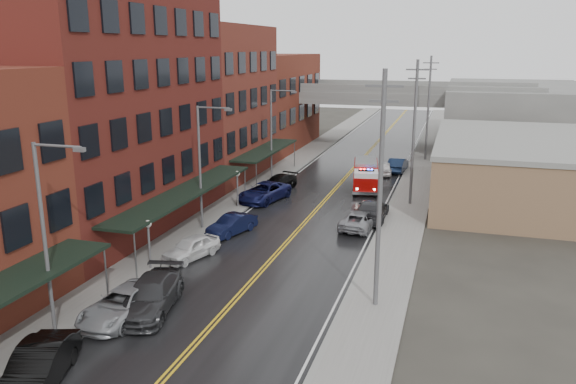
# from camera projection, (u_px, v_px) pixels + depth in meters

# --- Properties ---
(road) EXTENTS (11.00, 160.00, 0.02)m
(road) POSITION_uv_depth(u_px,v_px,m) (313.00, 214.00, 44.77)
(road) COLOR black
(road) RESTS_ON ground
(sidewalk_left) EXTENTS (3.00, 160.00, 0.15)m
(sidewalk_left) POSITION_uv_depth(u_px,v_px,m) (228.00, 206.00, 46.81)
(sidewalk_left) COLOR slate
(sidewalk_left) RESTS_ON ground
(sidewalk_right) EXTENTS (3.00, 160.00, 0.15)m
(sidewalk_right) POSITION_uv_depth(u_px,v_px,m) (405.00, 221.00, 42.70)
(sidewalk_right) COLOR slate
(sidewalk_right) RESTS_ON ground
(curb_left) EXTENTS (0.30, 160.00, 0.15)m
(curb_left) POSITION_uv_depth(u_px,v_px,m) (246.00, 208.00, 46.35)
(curb_left) COLOR gray
(curb_left) RESTS_ON ground
(curb_right) EXTENTS (0.30, 160.00, 0.15)m
(curb_right) POSITION_uv_depth(u_px,v_px,m) (384.00, 219.00, 43.17)
(curb_right) COLOR gray
(curb_right) RESTS_ON ground
(brick_building_b) EXTENTS (9.00, 20.00, 18.00)m
(brick_building_b) POSITION_uv_depth(u_px,v_px,m) (108.00, 104.00, 39.77)
(brick_building_b) COLOR #511615
(brick_building_b) RESTS_ON ground
(brick_building_c) EXTENTS (9.00, 15.00, 15.00)m
(brick_building_c) POSITION_uv_depth(u_px,v_px,m) (211.00, 103.00, 56.36)
(brick_building_c) COLOR maroon
(brick_building_c) RESTS_ON ground
(brick_building_far) EXTENTS (9.00, 20.00, 12.00)m
(brick_building_far) POSITION_uv_depth(u_px,v_px,m) (268.00, 102.00, 72.94)
(brick_building_far) COLOR brown
(brick_building_far) RESTS_ON ground
(tan_building) EXTENTS (14.00, 22.00, 5.00)m
(tan_building) POSITION_uv_depth(u_px,v_px,m) (519.00, 170.00, 48.91)
(tan_building) COLOR #91714E
(tan_building) RESTS_ON ground
(right_far_block) EXTENTS (18.00, 30.00, 8.00)m
(right_far_block) POSITION_uv_depth(u_px,v_px,m) (516.00, 115.00, 75.75)
(right_far_block) COLOR slate
(right_far_block) RESTS_ON ground
(awning_1) EXTENTS (2.60, 18.00, 3.09)m
(awning_1) POSITION_uv_depth(u_px,v_px,m) (186.00, 192.00, 39.65)
(awning_1) COLOR black
(awning_1) RESTS_ON ground
(awning_2) EXTENTS (2.60, 13.00, 3.09)m
(awning_2) POSITION_uv_depth(u_px,v_px,m) (266.00, 150.00, 55.86)
(awning_2) COLOR black
(awning_2) RESTS_ON ground
(globe_lamp_1) EXTENTS (0.44, 0.44, 3.12)m
(globe_lamp_1) POSITION_uv_depth(u_px,v_px,m) (148.00, 233.00, 33.03)
(globe_lamp_1) COLOR #59595B
(globe_lamp_1) RESTS_ON ground
(globe_lamp_2) EXTENTS (0.44, 0.44, 3.12)m
(globe_lamp_2) POSITION_uv_depth(u_px,v_px,m) (237.00, 181.00, 46.00)
(globe_lamp_2) COLOR #59595B
(globe_lamp_2) RESTS_ON ground
(street_lamp_0) EXTENTS (2.64, 0.22, 9.00)m
(street_lamp_0) POSITION_uv_depth(u_px,v_px,m) (48.00, 227.00, 24.94)
(street_lamp_0) COLOR #59595B
(street_lamp_0) RESTS_ON ground
(street_lamp_1) EXTENTS (2.64, 0.22, 9.00)m
(street_lamp_1) POSITION_uv_depth(u_px,v_px,m) (203.00, 160.00, 39.76)
(street_lamp_1) COLOR #59595B
(street_lamp_1) RESTS_ON ground
(street_lamp_2) EXTENTS (2.64, 0.22, 9.00)m
(street_lamp_2) POSITION_uv_depth(u_px,v_px,m) (274.00, 129.00, 54.58)
(street_lamp_2) COLOR #59595B
(street_lamp_2) RESTS_ON ground
(utility_pole_0) EXTENTS (1.80, 0.24, 12.00)m
(utility_pole_0) POSITION_uv_depth(u_px,v_px,m) (380.00, 188.00, 27.27)
(utility_pole_0) COLOR #59595B
(utility_pole_0) RESTS_ON ground
(utility_pole_1) EXTENTS (1.80, 0.24, 12.00)m
(utility_pole_1) POSITION_uv_depth(u_px,v_px,m) (414.00, 131.00, 45.80)
(utility_pole_1) COLOR #59595B
(utility_pole_1) RESTS_ON ground
(utility_pole_2) EXTENTS (1.80, 0.24, 12.00)m
(utility_pole_2) POSITION_uv_depth(u_px,v_px,m) (428.00, 107.00, 64.32)
(utility_pole_2) COLOR #59595B
(utility_pole_2) RESTS_ON ground
(overpass) EXTENTS (40.00, 10.00, 7.50)m
(overpass) POSITION_uv_depth(u_px,v_px,m) (375.00, 102.00, 72.91)
(overpass) COLOR slate
(overpass) RESTS_ON ground
(fire_truck) EXTENTS (3.74, 7.32, 2.57)m
(fire_truck) POSITION_uv_depth(u_px,v_px,m) (366.00, 174.00, 52.44)
(fire_truck) COLOR #8E0806
(fire_truck) RESTS_ON ground
(parked_car_left_1) EXTENTS (3.15, 5.21, 1.62)m
(parked_car_left_1) POSITION_uv_depth(u_px,v_px,m) (38.00, 367.00, 21.98)
(parked_car_left_1) COLOR black
(parked_car_left_1) RESTS_ON ground
(parked_car_left_2) EXTENTS (2.75, 5.39, 1.46)m
(parked_car_left_2) POSITION_uv_depth(u_px,v_px,m) (123.00, 304.00, 27.52)
(parked_car_left_2) COLOR gray
(parked_car_left_2) RESTS_ON ground
(parked_car_left_3) EXTENTS (3.43, 6.04, 1.65)m
(parked_car_left_3) POSITION_uv_depth(u_px,v_px,m) (151.00, 295.00, 28.26)
(parked_car_left_3) COLOR #2A2A2D
(parked_car_left_3) RESTS_ON ground
(parked_car_left_4) EXTENTS (2.88, 4.46, 1.41)m
(parked_car_left_4) POSITION_uv_depth(u_px,v_px,m) (191.00, 248.00, 35.31)
(parked_car_left_4) COLOR silver
(parked_car_left_4) RESTS_ON ground
(parked_car_left_5) EXTENTS (2.69, 4.45, 1.39)m
(parked_car_left_5) POSITION_uv_depth(u_px,v_px,m) (232.00, 225.00, 39.91)
(parked_car_left_5) COLOR black
(parked_car_left_5) RESTS_ON ground
(parked_car_left_6) EXTENTS (3.85, 6.15, 1.59)m
(parked_car_left_6) POSITION_uv_depth(u_px,v_px,m) (264.00, 192.00, 48.41)
(parked_car_left_6) COLOR #121646
(parked_car_left_6) RESTS_ON ground
(parked_car_left_7) EXTENTS (2.98, 5.02, 1.36)m
(parked_car_left_7) POSITION_uv_depth(u_px,v_px,m) (279.00, 183.00, 52.20)
(parked_car_left_7) COLOR black
(parked_car_left_7) RESTS_ON ground
(parked_car_right_0) EXTENTS (2.74, 5.00, 1.33)m
(parked_car_right_0) POSITION_uv_depth(u_px,v_px,m) (360.00, 220.00, 41.13)
(parked_car_right_0) COLOR gray
(parked_car_right_0) RESTS_ON ground
(parked_car_right_1) EXTENTS (2.24, 5.48, 1.59)m
(parked_car_right_1) POSITION_uv_depth(u_px,v_px,m) (372.00, 210.00, 43.06)
(parked_car_right_1) COLOR #272729
(parked_car_right_1) RESTS_ON ground
(parked_car_right_2) EXTENTS (1.89, 4.17, 1.39)m
(parked_car_right_2) POSITION_uv_depth(u_px,v_px,m) (384.00, 168.00, 58.42)
(parked_car_right_2) COLOR white
(parked_car_right_2) RESTS_ON ground
(parked_car_right_3) EXTENTS (1.93, 4.75, 1.53)m
(parked_car_right_3) POSITION_uv_depth(u_px,v_px,m) (398.00, 165.00, 59.72)
(parked_car_right_3) COLOR black
(parked_car_right_3) RESTS_ON ground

